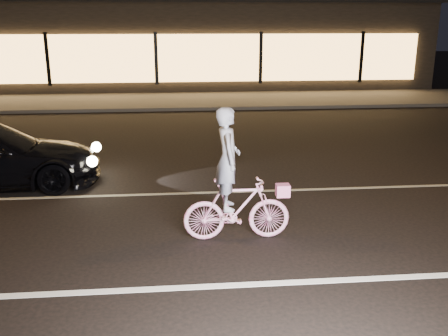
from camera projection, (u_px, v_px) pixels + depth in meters
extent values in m
plane|color=black|center=(124.00, 240.00, 7.51)|extent=(90.00, 90.00, 0.00)
cube|color=silver|center=(112.00, 291.00, 6.07)|extent=(60.00, 0.12, 0.01)
cube|color=gray|center=(134.00, 195.00, 9.41)|extent=(60.00, 0.10, 0.01)
cube|color=#383533|center=(156.00, 101.00, 19.89)|extent=(30.00, 4.00, 0.12)
cube|color=black|center=(159.00, 44.00, 25.07)|extent=(25.00, 8.00, 4.00)
cube|color=black|center=(157.00, 1.00, 24.48)|extent=(25.40, 8.40, 0.30)
cube|color=#F4AC55|center=(156.00, 58.00, 21.27)|extent=(23.00, 0.15, 2.00)
cube|color=black|center=(48.00, 59.00, 20.79)|extent=(0.15, 0.08, 2.20)
cube|color=black|center=(156.00, 59.00, 21.19)|extent=(0.15, 0.08, 2.20)
cube|color=black|center=(261.00, 58.00, 21.59)|extent=(0.15, 0.08, 2.20)
cube|color=black|center=(361.00, 57.00, 22.00)|extent=(0.15, 0.08, 2.20)
imported|color=#F13B93|center=(237.00, 209.00, 7.41)|extent=(1.60, 0.45, 0.96)
imported|color=white|center=(228.00, 159.00, 7.17)|extent=(0.36, 0.55, 1.51)
cube|color=pink|center=(283.00, 190.00, 7.39)|extent=(0.20, 0.16, 0.18)
sphere|color=#FFF2BF|center=(96.00, 147.00, 10.63)|extent=(0.21, 0.21, 0.21)
sphere|color=#FFF2BF|center=(92.00, 161.00, 9.55)|extent=(0.21, 0.21, 0.21)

